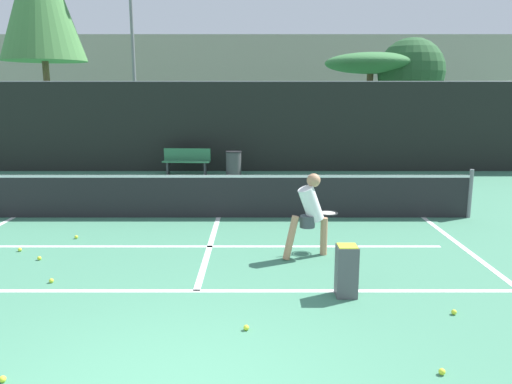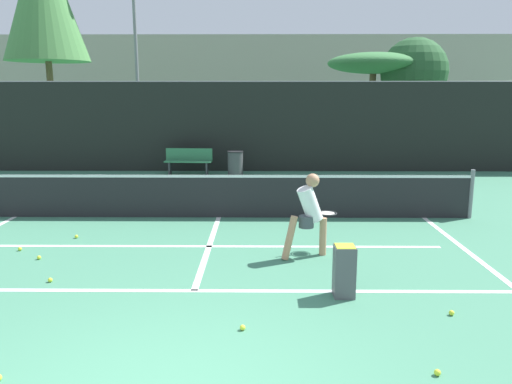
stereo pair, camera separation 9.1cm
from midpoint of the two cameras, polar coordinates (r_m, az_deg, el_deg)
name	(u,v)px [view 1 (the left image)]	position (r m, az deg, el deg)	size (l,w,h in m)	color
court_baseline_near	(196,291)	(7.10, -7.26, -11.15)	(11.00, 0.10, 0.01)	white
court_service_line	(209,246)	(9.00, -5.67, -6.21)	(8.25, 0.10, 0.01)	white
court_center_mark	(209,246)	(9.04, -5.64, -6.13)	(0.10, 4.14, 0.01)	white
court_sideline_right	(460,246)	(9.70, 22.06, -5.70)	(0.10, 5.14, 0.01)	white
net	(217,195)	(10.91, -4.66, -0.31)	(11.09, 0.09, 1.07)	slate
fence_back	(231,127)	(17.27, -2.99, 7.43)	(24.00, 0.06, 3.07)	black
player_practicing	(310,211)	(8.28, 5.85, -2.19)	(1.05, 0.83, 1.41)	tan
tennis_ball_scattered_0	(39,258)	(9.01, -23.86, -6.94)	(0.07, 0.07, 0.07)	#D1E033
tennis_ball_scattered_1	(19,250)	(9.62, -25.70, -5.96)	(0.07, 0.07, 0.07)	#D1E033
tennis_ball_scattered_2	(76,237)	(10.02, -20.17, -4.85)	(0.07, 0.07, 0.07)	#D1E033
tennis_ball_scattered_3	(51,281)	(7.91, -22.72, -9.34)	(0.07, 0.07, 0.07)	#D1E033
tennis_ball_scattered_4	(441,371)	(5.47, 19.95, -18.72)	(0.07, 0.07, 0.07)	#D1E033
tennis_ball_scattered_5	(246,328)	(5.98, -1.64, -15.23)	(0.07, 0.07, 0.07)	#D1E033
tennis_ball_scattered_6	(2,379)	(5.63, -27.48, -18.46)	(0.07, 0.07, 0.07)	#D1E033
tennis_ball_scattered_8	(453,312)	(6.80, 21.26, -12.66)	(0.07, 0.07, 0.07)	#D1E033
ball_hopper	(346,269)	(6.87, 9.87, -8.72)	(0.28, 0.28, 0.71)	#4C4C51
courtside_bench	(186,161)	(16.80, -8.15, 3.58)	(1.59, 0.49, 0.86)	#33724C
trash_bin	(233,163)	(16.46, -2.80, 3.30)	(0.53, 0.53, 0.81)	#3F3F42
parked_car	(329,144)	(20.86, 8.23, 5.49)	(1.70, 4.58, 1.46)	#B7B7BC
floodlight_mast	(130,12)	(24.91, -14.26, 19.34)	(1.10, 0.24, 10.18)	slate
tree_mid	(410,72)	(22.91, 17.12, 12.98)	(2.83, 2.83, 4.99)	brown
tree_east	(370,64)	(22.67, 12.77, 14.05)	(3.93, 3.93, 4.37)	brown
building_far	(243,86)	(33.27, -1.61, 12.04)	(36.00, 2.40, 6.20)	gray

